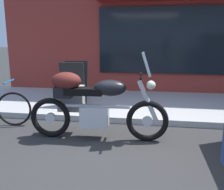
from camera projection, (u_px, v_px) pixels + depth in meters
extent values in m
plane|color=#2F2F2F|center=(124.00, 147.00, 3.85)|extent=(80.00, 80.00, 0.00)
torus|color=black|center=(147.00, 121.00, 4.02)|extent=(0.67, 0.12, 0.67)
cylinder|color=silver|center=(147.00, 121.00, 4.02)|extent=(0.16, 0.07, 0.16)
torus|color=black|center=(50.00, 118.00, 4.20)|extent=(0.67, 0.12, 0.67)
cylinder|color=silver|center=(50.00, 118.00, 4.20)|extent=(0.16, 0.07, 0.16)
cube|color=silver|center=(95.00, 116.00, 4.11)|extent=(0.45, 0.32, 0.32)
cylinder|color=silver|center=(98.00, 106.00, 4.06)|extent=(1.03, 0.11, 0.06)
ellipsoid|color=black|center=(110.00, 88.00, 3.98)|extent=(0.53, 0.30, 0.26)
cube|color=black|center=(84.00, 91.00, 4.03)|extent=(0.61, 0.27, 0.11)
cube|color=black|center=(64.00, 92.00, 4.07)|extent=(0.29, 0.23, 0.18)
cylinder|color=silver|center=(148.00, 101.00, 3.95)|extent=(0.35, 0.09, 0.67)
cylinder|color=black|center=(141.00, 76.00, 3.88)|extent=(0.06, 0.62, 0.04)
cube|color=silver|center=(146.00, 64.00, 3.83)|extent=(0.16, 0.33, 0.35)
sphere|color=#EAEACC|center=(151.00, 85.00, 3.89)|extent=(0.14, 0.14, 0.14)
cube|color=#A8A8A8|center=(71.00, 98.00, 4.34)|extent=(0.45, 0.22, 0.44)
cube|color=black|center=(73.00, 97.00, 4.44)|extent=(0.37, 0.03, 0.03)
ellipsoid|color=#591E19|center=(66.00, 81.00, 4.03)|extent=(0.49, 0.34, 0.28)
torus|color=black|center=(14.00, 109.00, 4.74)|extent=(0.65, 0.15, 0.65)
cylinder|color=#1E5999|center=(9.00, 82.00, 4.63)|extent=(0.11, 0.48, 0.03)
cube|color=black|center=(73.00, 84.00, 5.69)|extent=(0.55, 0.20, 0.98)
cube|color=black|center=(76.00, 82.00, 5.90)|extent=(0.55, 0.20, 0.98)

